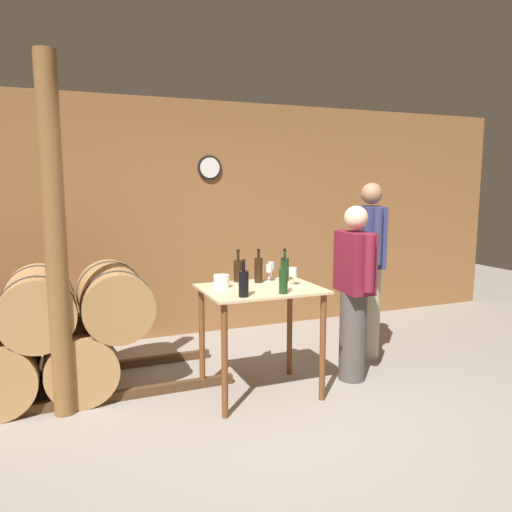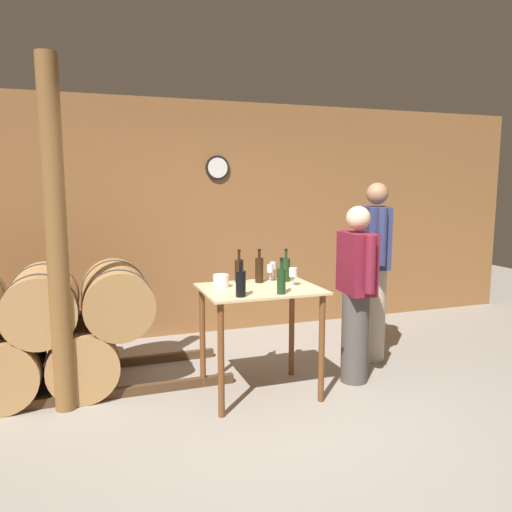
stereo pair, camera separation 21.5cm
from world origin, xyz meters
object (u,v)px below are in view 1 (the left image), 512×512
Objects in this scene: wine_bottle_far_right at (285,269)px; person_visitor_with_scarf at (354,290)px; wine_bottle_center at (258,269)px; wine_bottle_right at (283,280)px; wine_glass_near_center at (271,266)px; wine_bottle_left at (238,270)px; wine_bottle_far_left at (244,283)px; wine_glass_near_right at (293,272)px; person_host at (369,267)px; wine_glass_near_left at (269,269)px; wooden_post at (55,240)px; ice_bucket at (221,281)px.

wine_bottle_far_right is 0.18× the size of person_visitor_with_scarf.
wine_bottle_center reaches higher than wine_bottle_far_right.
wine_bottle_right reaches higher than wine_glass_near_center.
wine_glass_near_center is at bearing 32.70° from wine_bottle_center.
wine_glass_near_center is (0.32, 0.01, 0.01)m from wine_bottle_left.
wine_bottle_far_left is 1.01× the size of wine_bottle_right.
person_visitor_with_scarf is at bearing -27.15° from wine_glass_near_center.
wine_glass_near_right is 0.09× the size of person_host.
wine_bottle_left reaches higher than wine_glass_near_center.
person_visitor_with_scarf is (0.60, -0.01, -0.20)m from wine_glass_near_right.
wine_bottle_far_right reaches higher than wine_glass_near_left.
wine_bottle_right is (0.01, -0.48, -0.01)m from wine_bottle_center.
person_host is at bearing 8.99° from wine_glass_near_left.
wine_bottle_far_left is 0.98× the size of wine_bottle_center.
person_host is at bearing 21.44° from wine_glass_near_right.
wine_bottle_right is at bearing -162.97° from person_visitor_with_scarf.
wine_bottle_far_right is (1.85, -0.05, -0.32)m from wooden_post.
person_host reaches higher than wine_bottle_left.
ice_bucket is at bearing -138.74° from wine_bottle_left.
wine_bottle_right is (0.32, -0.01, 0.00)m from wine_bottle_far_left.
wine_bottle_center is 0.38m from ice_bucket.
wooden_post is 1.73m from wine_bottle_right.
wine_bottle_center is 0.19× the size of person_visitor_with_scarf.
wine_glass_near_left is at bearing 117.55° from wine_glass_near_right.
wine_bottle_far_right is at bearing 63.45° from wine_bottle_right.
wine_glass_near_right is 0.61m from ice_bucket.
wine_bottle_far_left reaches higher than wine_bottle_left.
wine_bottle_far_left is 0.71m from wine_bottle_far_right.
person_host is (1.59, 0.66, -0.08)m from wine_bottle_far_left.
person_visitor_with_scarf reaches higher than wine_glass_near_left.
wooden_post reaches higher than wine_bottle_far_right.
wine_bottle_center is at bearing -34.13° from wine_bottle_left.
wine_bottle_left is 0.18× the size of person_visitor_with_scarf.
wine_bottle_left is 1.82× the size of wine_glass_near_center.
wine_bottle_far_right is at bearing -168.31° from person_host.
wine_bottle_far_left is at bearing -124.06° from wine_bottle_center.
wine_glass_near_right reaches higher than ice_bucket.
wooden_post is 17.65× the size of wine_glass_near_right.
wine_bottle_right reaches higher than wine_bottle_left.
wine_bottle_right is 0.18× the size of person_visitor_with_scarf.
wine_glass_near_right is (0.05, -0.33, -0.00)m from wine_glass_near_center.
wine_glass_near_left is 0.78m from person_visitor_with_scarf.
ice_bucket is at bearing 97.79° from wine_bottle_far_left.
person_host reaches higher than wine_glass_near_right.
wine_glass_near_right is at bearing -12.74° from ice_bucket.
wine_bottle_far_left is at bearing -131.38° from wine_glass_near_left.
person_visitor_with_scarf is at bearing -6.79° from ice_bucket.
wine_bottle_far_right is (0.39, -0.12, 0.01)m from wine_bottle_left.
person_visitor_with_scarf is at bearing -18.71° from wine_bottle_left.
wine_bottle_far_left is at bearing -82.21° from ice_bucket.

